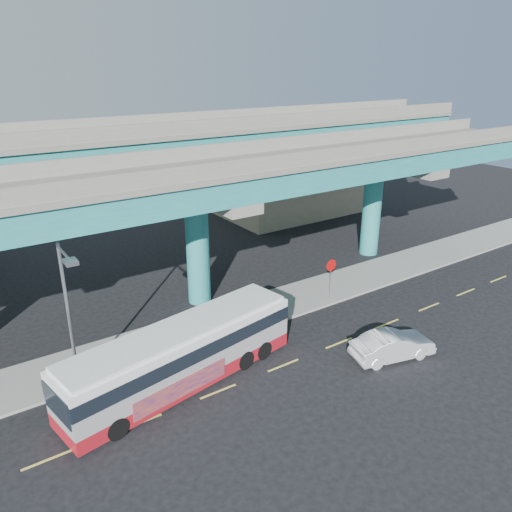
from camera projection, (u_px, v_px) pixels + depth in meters
ground at (280, 363)px, 26.70m from camera, size 120.00×120.00×0.00m
sidewalk at (227, 320)px, 30.90m from camera, size 70.00×4.00×0.15m
lane_markings at (283, 365)px, 26.46m from camera, size 58.00×0.12×0.01m
viaduct at (193, 165)px, 30.38m from camera, size 52.00×12.40×11.70m
building_beige at (287, 179)px, 52.54m from camera, size 14.00×10.23×7.00m
transit_bus at (182, 353)px, 24.36m from camera, size 12.75×4.83×3.21m
sedan at (393, 345)px, 26.89m from camera, size 3.75×5.37×1.52m
street_lamp at (69, 300)px, 22.57m from camera, size 0.50×2.44×7.43m
stop_sign at (331, 270)px, 32.92m from camera, size 0.84×0.08×2.80m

